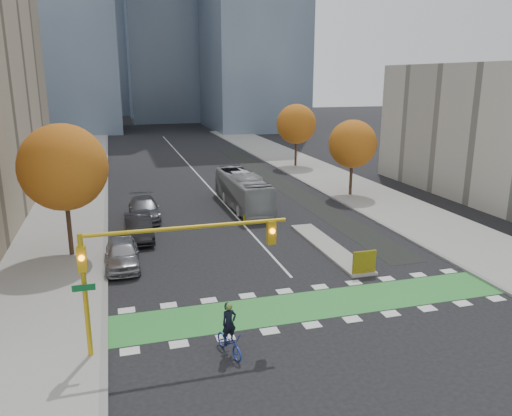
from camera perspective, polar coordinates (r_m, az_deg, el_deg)
ground at (r=23.93m, az=8.31°, el=-12.36°), size 300.00×300.00×0.00m
sidewalk_west at (r=40.99m, az=-21.66°, el=-1.51°), size 7.00×120.00×0.15m
sidewalk_east at (r=46.58m, az=13.44°, el=1.03°), size 7.00×120.00×0.15m
curb_west at (r=40.76m, az=-16.77°, el=-1.17°), size 0.30×120.00×0.16m
curb_east at (r=44.99m, az=9.55°, el=0.75°), size 0.30×120.00×0.16m
bike_crossing at (r=25.15m, az=6.90°, el=-10.87°), size 20.00×3.00×0.01m
centre_line at (r=60.96m, az=-7.25°, el=4.46°), size 0.15×70.00×0.01m
bike_lane_paint at (r=53.12m, az=2.48°, el=3.03°), size 2.50×50.00×0.01m
median_island at (r=32.98m, az=8.28°, el=-4.42°), size 1.60×10.00×0.16m
hazard_board at (r=28.71m, az=12.26°, el=-6.06°), size 1.40×0.12×1.30m
tree_west at (r=31.87m, az=-21.16°, el=4.34°), size 5.20×5.20×8.22m
tree_east_near at (r=46.74m, az=10.98°, el=7.19°), size 4.40×4.40×7.08m
tree_east_far at (r=61.47m, az=4.63°, el=9.54°), size 4.80×4.80×7.65m
traffic_signal_west at (r=20.02m, az=-11.87°, el=-5.47°), size 8.53×0.56×5.20m
cyclist at (r=20.67m, az=-3.07°, el=-14.53°), size 1.17×2.04×2.23m
bus at (r=42.45m, az=-1.53°, el=2.03°), size 2.66×10.56×2.93m
parked_car_a at (r=30.32m, az=-15.05°, el=-5.06°), size 1.95×4.80×1.63m
parked_car_b at (r=35.09m, az=-13.29°, el=-2.19°), size 1.88×5.10×1.67m
parked_car_c at (r=39.94m, az=-12.67°, el=-0.11°), size 2.32×5.65×1.64m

